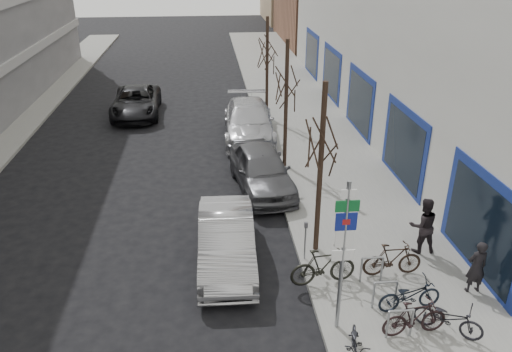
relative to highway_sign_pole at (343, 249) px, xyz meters
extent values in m
plane|color=black|center=(-2.40, 0.01, -2.46)|extent=(120.00, 120.00, 0.00)
cube|color=slate|center=(2.10, 10.01, -2.38)|extent=(5.00, 70.00, 0.15)
cylinder|color=gray|center=(0.00, 0.01, -0.36)|extent=(0.10, 0.10, 4.20)
cube|color=white|center=(0.00, -0.02, 1.44)|extent=(0.35, 0.03, 0.22)
cube|color=#0C5926|center=(0.00, -0.02, 1.14)|extent=(0.55, 0.03, 0.28)
cube|color=navy|center=(0.00, -0.02, 0.74)|extent=(0.50, 0.03, 0.45)
cube|color=maroon|center=(0.00, -0.03, 0.74)|extent=(0.18, 0.02, 0.14)
cube|color=white|center=(0.00, -0.02, 0.29)|extent=(0.45, 0.03, 0.45)
cube|color=white|center=(0.00, -0.02, -0.16)|extent=(0.55, 0.03, 0.28)
cylinder|color=gray|center=(1.10, -0.49, -1.91)|extent=(0.06, 0.06, 0.80)
cylinder|color=gray|center=(1.70, -0.49, -1.91)|extent=(0.06, 0.06, 0.80)
cylinder|color=gray|center=(1.40, -0.49, -1.51)|extent=(0.60, 0.06, 0.06)
cylinder|color=gray|center=(1.10, 0.61, -1.91)|extent=(0.06, 0.06, 0.80)
cylinder|color=gray|center=(1.70, 0.61, -1.91)|extent=(0.06, 0.06, 0.80)
cylinder|color=gray|center=(1.40, 0.61, -1.51)|extent=(0.60, 0.06, 0.06)
cylinder|color=gray|center=(1.10, 1.71, -1.91)|extent=(0.06, 0.06, 0.80)
cylinder|color=gray|center=(1.70, 1.71, -1.91)|extent=(0.06, 0.06, 0.80)
cylinder|color=gray|center=(1.40, 1.71, -1.51)|extent=(0.60, 0.06, 0.06)
cylinder|color=black|center=(0.20, 3.51, 0.29)|extent=(0.16, 0.16, 5.50)
cylinder|color=black|center=(0.20, 10.01, 0.29)|extent=(0.16, 0.16, 5.50)
cylinder|color=black|center=(0.20, 16.51, 0.29)|extent=(0.16, 0.16, 5.50)
cylinder|color=gray|center=(-0.25, 3.01, -1.76)|extent=(0.05, 0.05, 1.10)
cube|color=#3F3F44|center=(-0.25, 3.01, -1.13)|extent=(0.10, 0.08, 0.18)
cylinder|color=gray|center=(-0.25, 8.51, -1.76)|extent=(0.05, 0.05, 1.10)
cube|color=#3F3F44|center=(-0.25, 8.51, -1.13)|extent=(0.10, 0.08, 0.18)
cylinder|color=gray|center=(-0.25, 14.01, -1.76)|extent=(0.05, 0.05, 1.10)
cube|color=#3F3F44|center=(-0.25, 14.01, -1.13)|extent=(0.10, 0.08, 0.18)
imported|color=black|center=(0.12, -1.15, -1.82)|extent=(0.85, 1.65, 0.97)
imported|color=black|center=(1.79, -0.43, -1.80)|extent=(1.71, 0.64, 1.02)
imported|color=black|center=(2.02, 0.47, -1.78)|extent=(1.76, 0.69, 1.05)
imported|color=black|center=(0.02, 1.77, -1.73)|extent=(1.96, 0.78, 1.16)
imported|color=black|center=(2.64, -0.45, -1.80)|extent=(1.66, 1.35, 1.01)
imported|color=black|center=(2.09, 1.97, -1.78)|extent=(1.76, 0.54, 1.06)
imported|color=#A1A1A6|center=(-2.60, 3.27, -1.68)|extent=(1.75, 4.74, 1.55)
imported|color=#54555A|center=(-1.00, 8.17, -1.61)|extent=(2.56, 5.16, 1.69)
imported|color=#B6B6BC|center=(-1.00, 13.92, -1.60)|extent=(2.67, 6.04, 1.72)
imported|color=black|center=(-6.99, 18.19, -1.70)|extent=(2.66, 5.54, 1.52)
imported|color=black|center=(4.06, 1.03, -1.52)|extent=(0.59, 0.40, 1.57)
imported|color=black|center=(3.40, 3.08, -1.39)|extent=(0.68, 0.47, 1.84)
camera|label=1|loc=(-2.98, -9.46, 6.43)|focal=35.00mm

